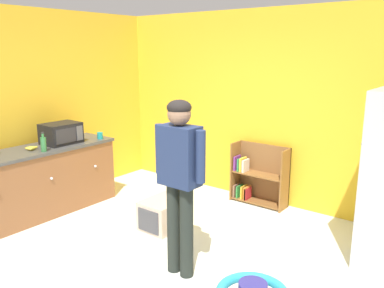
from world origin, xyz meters
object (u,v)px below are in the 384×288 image
Objects in this scene: pet_carrier at (164,214)px; green_glass_bottle at (43,144)px; bookshelf at (257,178)px; banana_bunch at (32,148)px; kitchen_counter at (38,182)px; teal_cup at (100,136)px; microwave at (61,133)px; standing_person at (180,172)px.

pet_carrier is 2.24× the size of green_glass_bottle.
banana_bunch is (-2.04, -2.22, 0.56)m from bookshelf.
teal_cup is at bearing 77.31° from kitchen_counter.
banana_bunch is 1.67× the size of teal_cup.
kitchen_counter is at bearing -156.71° from pet_carrier.
green_glass_bottle reaches higher than banana_bunch.
kitchen_counter is at bearing -92.33° from microwave.
microwave is at bearing 117.21° from green_glass_bottle.
kitchen_counter is at bearing -102.69° from teal_cup.
microwave is at bearing -110.05° from teal_cup.
pet_carrier is (-0.81, 0.67, -0.86)m from standing_person.
bookshelf is at bearing 71.56° from pet_carrier.
bookshelf is 5.37× the size of banana_bunch.
pet_carrier is at bearing 10.74° from microwave.
kitchen_counter is at bearing -134.04° from bookshelf.
teal_cup is at bearing 91.31° from green_glass_bottle.
green_glass_bottle is (0.21, -0.40, -0.04)m from microwave.
microwave is 1.95× the size of green_glass_bottle.
teal_cup is at bearing 80.56° from banana_bunch.
kitchen_counter is 0.70m from microwave.
standing_person reaches higher than bookshelf.
standing_person is 3.56× the size of microwave.
standing_person is at bearing -81.31° from bookshelf.
bookshelf is 3.46× the size of green_glass_bottle.
standing_person is 6.95× the size of green_glass_bottle.
green_glass_bottle is at bearing 15.76° from banana_bunch.
pet_carrier is 3.49× the size of banana_bunch.
bookshelf is at bearing 40.53° from microwave.
bookshelf is 1.54× the size of pet_carrier.
green_glass_bottle is at bearing -179.20° from standing_person.
banana_bunch is at bearing -99.44° from teal_cup.
standing_person is 3.10× the size of pet_carrier.
banana_bunch is at bearing -164.24° from green_glass_bottle.
bookshelf is at bearing 45.96° from kitchen_counter.
green_glass_bottle reaches higher than bookshelf.
standing_person is at bearing 0.35° from kitchen_counter.
bookshelf is 8.95× the size of teal_cup.
bookshelf is 1.56m from pet_carrier.
banana_bunch is at bearing -178.02° from standing_person.
pet_carrier is at bearing 25.88° from banana_bunch.
banana_bunch is (-1.55, -0.75, 0.75)m from pet_carrier.
banana_bunch is 0.20m from green_glass_bottle.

